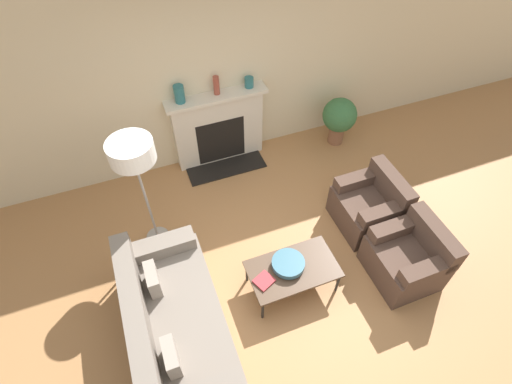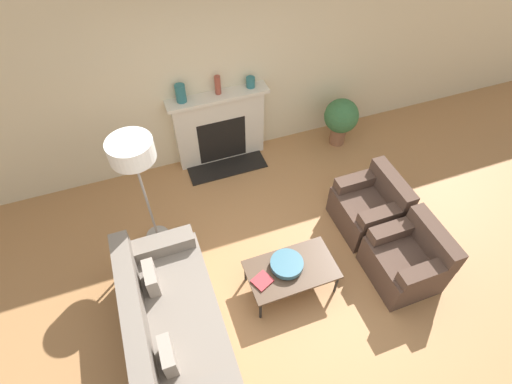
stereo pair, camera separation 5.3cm
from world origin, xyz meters
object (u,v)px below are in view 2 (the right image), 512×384
(floor_lamp, at_px, (133,156))
(mantel_vase_left, at_px, (181,93))
(armchair_near, at_px, (407,260))
(book, at_px, (262,281))
(mantel_vase_center_left, at_px, (218,85))
(couch, at_px, (171,323))
(armchair_far, at_px, (370,207))
(coffee_table, at_px, (291,270))
(fireplace, at_px, (220,128))
(mantel_vase_center_right, at_px, (251,82))
(bowl, at_px, (287,264))
(potted_plant, at_px, (341,118))

(floor_lamp, distance_m, mantel_vase_left, 1.42)
(armchair_near, height_order, book, armchair_near)
(mantel_vase_center_left, bearing_deg, armchair_near, -62.88)
(couch, xyz_separation_m, floor_lamp, (0.07, 1.40, 1.15))
(couch, distance_m, armchair_far, 2.85)
(armchair_far, height_order, mantel_vase_left, mantel_vase_left)
(armchair_far, relative_size, book, 3.06)
(book, xyz_separation_m, floor_lamp, (-0.99, 1.31, 1.06))
(armchair_far, height_order, coffee_table, armchair_far)
(couch, distance_m, coffee_table, 1.43)
(coffee_table, relative_size, book, 3.93)
(armchair_near, xyz_separation_m, mantel_vase_center_left, (-1.43, 2.78, 0.98))
(coffee_table, xyz_separation_m, book, (-0.37, -0.03, 0.04))
(fireplace, relative_size, mantel_vase_left, 5.90)
(fireplace, height_order, mantel_vase_center_left, mantel_vase_center_left)
(couch, relative_size, armchair_near, 2.40)
(floor_lamp, bearing_deg, mantel_vase_center_right, 34.22)
(bowl, bearing_deg, floor_lamp, 136.99)
(mantel_vase_center_right, bearing_deg, potted_plant, -13.36)
(coffee_table, bearing_deg, armchair_near, -13.57)
(floor_lamp, height_order, mantel_vase_left, floor_lamp)
(couch, height_order, mantel_vase_center_left, mantel_vase_center_left)
(couch, bearing_deg, mantel_vase_center_left, -27.51)
(book, xyz_separation_m, mantel_vase_center_left, (0.29, 2.49, 0.90))
(book, bearing_deg, floor_lamp, 102.94)
(mantel_vase_left, bearing_deg, book, -84.92)
(armchair_near, distance_m, mantel_vase_center_right, 3.08)
(floor_lamp, bearing_deg, mantel_vase_center_left, 42.91)
(fireplace, height_order, couch, fireplace)
(armchair_far, distance_m, floor_lamp, 3.03)
(fireplace, bearing_deg, mantel_vase_left, 178.33)
(armchair_near, xyz_separation_m, book, (-1.72, 0.29, 0.08))
(couch, distance_m, bowl, 1.40)
(coffee_table, distance_m, bowl, 0.11)
(book, bearing_deg, armchair_far, -6.06)
(couch, xyz_separation_m, potted_plant, (3.18, 2.26, 0.18))
(mantel_vase_left, bearing_deg, bowl, -77.18)
(mantel_vase_center_right, bearing_deg, bowl, -100.11)
(armchair_far, xyz_separation_m, mantel_vase_center_left, (-1.43, 1.94, 0.98))
(bowl, xyz_separation_m, book, (-0.33, -0.08, -0.04))
(mantel_vase_center_left, distance_m, potted_plant, 2.03)
(coffee_table, relative_size, mantel_vase_left, 4.19)
(floor_lamp, bearing_deg, couch, -92.85)
(mantel_vase_center_right, bearing_deg, armchair_near, -71.02)
(floor_lamp, xyz_separation_m, potted_plant, (3.11, 0.86, -0.96))
(bowl, xyz_separation_m, mantel_vase_left, (-0.55, 2.41, 0.85))
(fireplace, bearing_deg, armchair_near, -62.37)
(mantel_vase_center_left, bearing_deg, book, -96.61)
(mantel_vase_center_left, xyz_separation_m, mantel_vase_center_right, (0.47, 0.00, -0.06))
(mantel_vase_left, bearing_deg, armchair_far, -44.97)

